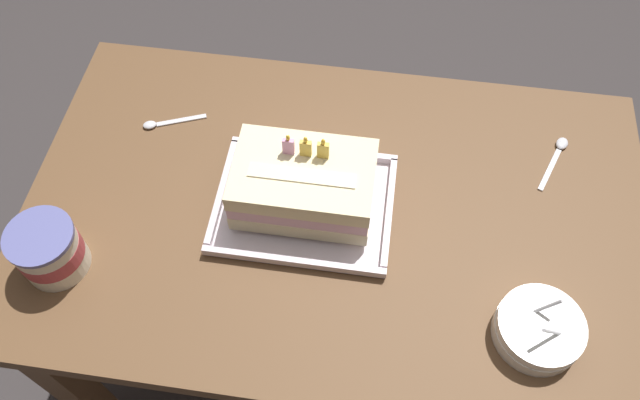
% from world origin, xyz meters
% --- Properties ---
extents(ground_plane, '(8.00, 8.00, 0.00)m').
position_xyz_m(ground_plane, '(0.00, 0.00, 0.00)').
color(ground_plane, '#383333').
extents(dining_table, '(1.17, 0.73, 0.71)m').
position_xyz_m(dining_table, '(0.00, 0.00, 0.61)').
color(dining_table, brown).
rests_on(dining_table, ground_plane).
extents(foil_tray, '(0.33, 0.26, 0.02)m').
position_xyz_m(foil_tray, '(-0.06, -0.00, 0.72)').
color(foil_tray, silver).
rests_on(foil_tray, dining_table).
extents(birthday_cake, '(0.25, 0.16, 0.15)m').
position_xyz_m(birthday_cake, '(-0.06, -0.00, 0.79)').
color(birthday_cake, beige).
rests_on(birthday_cake, foil_tray).
extents(bowl_stack, '(0.14, 0.14, 0.10)m').
position_xyz_m(bowl_stack, '(0.36, -0.19, 0.74)').
color(bowl_stack, white).
rests_on(bowl_stack, dining_table).
extents(ice_cream_tub, '(0.12, 0.12, 0.10)m').
position_xyz_m(ice_cream_tub, '(-0.47, -0.18, 0.77)').
color(ice_cream_tub, silver).
rests_on(ice_cream_tub, dining_table).
extents(serving_spoon_near_tray, '(0.07, 0.14, 0.01)m').
position_xyz_m(serving_spoon_near_tray, '(0.42, 0.19, 0.72)').
color(serving_spoon_near_tray, silver).
rests_on(serving_spoon_near_tray, dining_table).
extents(serving_spoon_by_bowls, '(0.13, 0.06, 0.01)m').
position_xyz_m(serving_spoon_by_bowls, '(-0.38, 0.15, 0.72)').
color(serving_spoon_by_bowls, silver).
rests_on(serving_spoon_by_bowls, dining_table).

